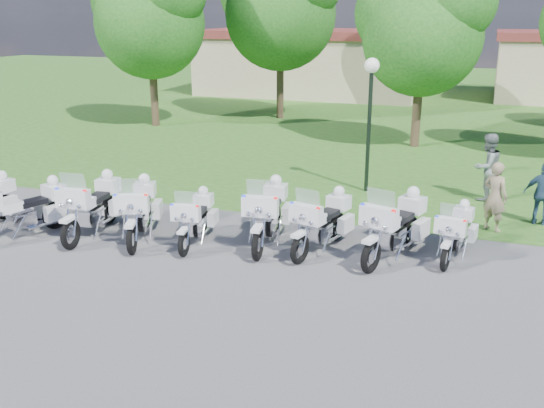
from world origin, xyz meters
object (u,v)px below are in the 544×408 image
(motorcycle_5, at_px, (269,213))
(motorcycle_4, at_px, (196,218))
(motorcycle_2, at_px, (93,205))
(motorcycle_3, at_px, (140,210))
(motorcycle_7, at_px, (396,226))
(bystander_c, at_px, (543,194))
(bystander_b, at_px, (487,167))
(bystander_a, at_px, (495,197))
(motorcycle_1, at_px, (25,209))
(motorcycle_6, at_px, (323,221))
(lamp_post, at_px, (371,92))
(motorcycle_8, at_px, (456,232))

(motorcycle_5, bearing_deg, motorcycle_4, 11.25)
(motorcycle_5, bearing_deg, motorcycle_2, 3.89)
(motorcycle_3, relative_size, motorcycle_7, 0.95)
(motorcycle_4, distance_m, bystander_c, 8.85)
(motorcycle_7, relative_size, bystander_b, 1.31)
(bystander_a, distance_m, bystander_c, 1.47)
(motorcycle_1, relative_size, motorcycle_6, 1.01)
(lamp_post, bearing_deg, motorcycle_1, -136.70)
(motorcycle_8, xyz_separation_m, bystander_a, (0.78, 2.10, 0.29))
(motorcycle_7, xyz_separation_m, bystander_c, (3.24, 3.44, 0.07))
(bystander_b, bearing_deg, motorcycle_7, 21.46)
(motorcycle_2, relative_size, motorcycle_6, 1.09)
(motorcycle_6, height_order, bystander_c, bystander_c)
(motorcycle_4, relative_size, motorcycle_5, 0.82)
(motorcycle_1, xyz_separation_m, motorcycle_8, (9.94, 2.15, -0.11))
(motorcycle_4, bearing_deg, bystander_c, -161.36)
(motorcycle_2, height_order, motorcycle_4, motorcycle_2)
(motorcycle_3, distance_m, bystander_a, 8.75)
(motorcycle_1, bearing_deg, bystander_a, -137.43)
(motorcycle_6, relative_size, motorcycle_7, 0.93)
(motorcycle_6, relative_size, lamp_post, 0.60)
(motorcycle_1, distance_m, bystander_b, 12.55)
(lamp_post, distance_m, bystander_a, 4.88)
(motorcycle_4, xyz_separation_m, motorcycle_7, (4.60, 0.66, 0.13))
(bystander_c, bearing_deg, motorcycle_5, 38.66)
(motorcycle_8, height_order, bystander_a, bystander_a)
(motorcycle_3, xyz_separation_m, motorcycle_5, (3.05, 0.73, 0.03))
(motorcycle_8, distance_m, bystander_b, 4.81)
(bystander_a, bearing_deg, bystander_b, -51.85)
(motorcycle_1, distance_m, motorcycle_7, 8.82)
(motorcycle_4, xyz_separation_m, bystander_b, (6.43, 5.87, 0.37))
(motorcycle_3, distance_m, motorcycle_5, 3.13)
(bystander_a, bearing_deg, motorcycle_2, 53.65)
(motorcycle_7, bearing_deg, motorcycle_5, 19.84)
(bystander_b, bearing_deg, bystander_c, 79.34)
(motorcycle_1, bearing_deg, bystander_c, -135.68)
(motorcycle_2, distance_m, bystander_a, 9.95)
(motorcycle_2, relative_size, bystander_c, 1.60)
(motorcycle_3, xyz_separation_m, lamp_post, (4.40, 5.78, 2.32))
(motorcycle_5, bearing_deg, motorcycle_7, 174.84)
(bystander_a, height_order, bystander_b, bystander_b)
(motorcycle_1, xyz_separation_m, motorcycle_2, (1.41, 0.75, 0.02))
(motorcycle_4, xyz_separation_m, motorcycle_5, (1.64, 0.55, 0.13))
(motorcycle_2, xyz_separation_m, bystander_c, (10.48, 4.40, 0.08))
(motorcycle_1, distance_m, bystander_c, 12.95)
(motorcycle_5, bearing_deg, bystander_a, -159.39)
(bystander_b, height_order, bystander_c, bystander_b)
(motorcycle_7, bearing_deg, motorcycle_8, -143.07)
(motorcycle_2, xyz_separation_m, motorcycle_4, (2.65, 0.30, -0.12))
(motorcycle_3, relative_size, bystander_c, 1.49)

